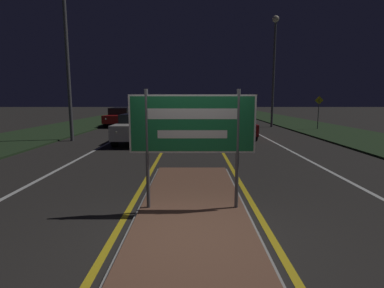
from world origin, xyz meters
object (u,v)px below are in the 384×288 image
at_px(car_receding_1, 216,113).
at_px(car_approaching_1, 120,116).
at_px(highway_sign, 192,128).
at_px(car_approaching_0, 138,127).
at_px(streetlight_left_near, 64,14).
at_px(streetlight_right_near, 274,57).
at_px(car_approaching_2, 145,111).
at_px(car_receding_2, 211,109).
at_px(car_receding_3, 207,107).
at_px(car_receding_0, 234,125).
at_px(warning_sign, 318,109).

distance_m(car_receding_1, car_approaching_1, 9.85).
height_order(highway_sign, car_approaching_1, highway_sign).
bearing_deg(car_approaching_0, streetlight_left_near, 171.53).
height_order(streetlight_right_near, car_receding_1, streetlight_right_near).
bearing_deg(car_approaching_2, streetlight_right_near, -47.19).
height_order(car_receding_2, car_approaching_0, car_approaching_0).
height_order(highway_sign, car_receding_1, highway_sign).
distance_m(highway_sign, car_receding_1, 24.44).
xyz_separation_m(streetlight_left_near, car_receding_2, (9.20, 27.90, -5.64)).
xyz_separation_m(car_receding_3, car_approaching_0, (-5.59, -40.86, 0.06)).
height_order(car_receding_1, car_approaching_1, car_receding_1).
height_order(car_receding_2, car_approaching_2, car_receding_2).
xyz_separation_m(highway_sign, streetlight_right_near, (6.30, 18.07, 3.74)).
height_order(car_receding_0, car_approaching_2, car_approaching_2).
height_order(car_receding_0, car_approaching_0, car_approaching_0).
xyz_separation_m(streetlight_right_near, car_receding_3, (-3.44, 32.35, -4.68)).
height_order(car_receding_1, car_receding_3, car_receding_1).
bearing_deg(car_receding_1, car_approaching_1, -147.51).
distance_m(streetlight_left_near, car_receding_3, 41.74).
bearing_deg(car_receding_3, streetlight_right_near, -83.92).
bearing_deg(car_approaching_2, warning_sign, -46.37).
bearing_deg(car_receding_0, warning_sign, 33.56).
relative_size(highway_sign, car_approaching_2, 0.49).
xyz_separation_m(car_receding_1, car_receding_2, (0.42, 13.69, -0.06)).
height_order(car_receding_0, warning_sign, warning_sign).
relative_size(streetlight_right_near, warning_sign, 3.63).
bearing_deg(warning_sign, car_approaching_1, 167.25).
bearing_deg(highway_sign, car_receding_0, 77.96).
bearing_deg(car_receding_2, car_approaching_2, -140.49).
bearing_deg(car_receding_0, streetlight_right_near, 60.04).
bearing_deg(car_approaching_1, car_receding_0, -42.82).
distance_m(car_receding_1, car_receding_2, 13.70).
height_order(streetlight_left_near, car_receding_3, streetlight_left_near).
distance_m(car_receding_2, car_approaching_2, 11.04).
xyz_separation_m(highway_sign, car_approaching_0, (-2.74, 9.56, -0.87)).
bearing_deg(car_receding_1, highway_sign, -95.73).
relative_size(streetlight_right_near, car_receding_3, 2.08).
relative_size(car_receding_2, car_approaching_0, 0.94).
relative_size(streetlight_left_near, car_approaching_2, 1.93).
relative_size(highway_sign, streetlight_right_near, 0.28).
bearing_deg(car_approaching_0, highway_sign, -74.03).
relative_size(highway_sign, warning_sign, 1.02).
xyz_separation_m(car_receding_1, car_receding_3, (0.42, 26.11, -0.07)).
xyz_separation_m(car_receding_2, car_approaching_1, (-8.72, -18.98, 0.06)).
bearing_deg(warning_sign, car_approaching_0, -152.41).
bearing_deg(car_receding_1, car_receding_0, -90.09).
height_order(streetlight_left_near, car_receding_2, streetlight_left_near).
bearing_deg(highway_sign, car_receding_3, 86.76).
xyz_separation_m(car_receding_3, car_approaching_2, (-8.51, -19.44, 0.04)).
height_order(car_approaching_1, warning_sign, warning_sign).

